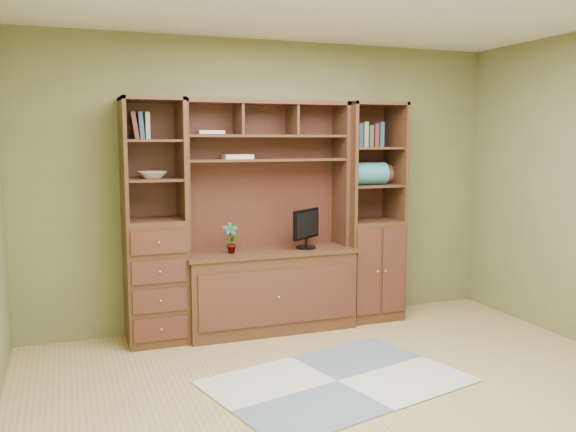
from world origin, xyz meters
name	(u,v)px	position (x,y,z in m)	size (l,w,h in m)	color
room	(373,206)	(0.00, 0.00, 1.30)	(4.60, 4.10, 2.64)	tan
center_hutch	(269,217)	(-0.10, 1.73, 1.02)	(1.54, 0.53, 2.05)	#492919
left_tower	(154,222)	(-1.10, 1.77, 1.02)	(0.50, 0.45, 2.05)	#492919
right_tower	(370,212)	(0.93, 1.77, 1.02)	(0.55, 0.45, 2.05)	#492919
rug	(337,381)	(-0.03, 0.42, 0.01)	(1.73, 1.15, 0.01)	#9EA4A4
monitor	(306,221)	(0.24, 1.70, 0.98)	(0.40, 0.18, 0.49)	black
orchid	(231,238)	(-0.46, 1.70, 0.86)	(0.14, 0.10, 0.27)	#B16F3C
magazines	(237,157)	(-0.36, 1.82, 1.56)	(0.25, 0.18, 0.04)	beige
bowl	(152,175)	(-1.10, 1.77, 1.42)	(0.24, 0.24, 0.06)	beige
blanket_teal	(367,174)	(0.86, 1.73, 1.39)	(0.36, 0.21, 0.21)	teal
blanket_red	(374,174)	(1.01, 1.85, 1.38)	(0.32, 0.18, 0.18)	brown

